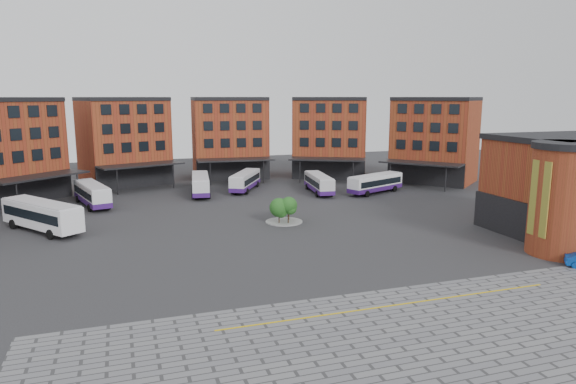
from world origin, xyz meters
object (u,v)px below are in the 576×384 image
object	(u,v)px
bus_b	(92,194)
bus_c	(200,184)
tree_island	(285,208)
bus_d	(245,181)
bus_e	(319,183)
bus_a	(42,214)
bus_f	(375,183)

from	to	relation	value
bus_b	bus_c	xyz separation A→B (m)	(15.25, 3.52, -0.04)
tree_island	bus_d	size ratio (longest dim) A/B	0.43
tree_island	bus_e	xyz separation A→B (m)	(10.87, 16.55, -0.24)
bus_a	bus_b	size ratio (longest dim) A/B	1.00
bus_d	bus_e	world-z (taller)	bus_d
bus_a	bus_d	xyz separation A→B (m)	(27.23, 17.63, -0.42)
bus_c	bus_d	xyz separation A→B (m)	(7.31, 1.45, -0.05)
bus_a	bus_d	bearing A→B (deg)	-3.71
bus_c	bus_d	bearing A→B (deg)	19.00
bus_b	bus_f	world-z (taller)	bus_b
bus_d	bus_f	distance (m)	20.41
bus_c	bus_f	distance (m)	26.77
bus_f	bus_c	bearing A→B (deg)	-128.79
bus_b	bus_d	xyz separation A→B (m)	(22.56, 4.96, -0.09)
bus_e	bus_f	size ratio (longest dim) A/B	0.98
tree_island	bus_c	bearing A→B (deg)	107.96
bus_b	bus_f	xyz separation A→B (m)	(41.02, -3.73, -0.08)
bus_e	bus_a	bearing A→B (deg)	-155.25
tree_island	bus_a	distance (m)	27.06
tree_island	bus_a	world-z (taller)	bus_a
bus_d	bus_b	bearing A→B (deg)	-138.79
tree_island	bus_a	xyz separation A→B (m)	(-26.66, 4.62, 0.21)
bus_d	bus_e	distance (m)	11.77
tree_island	bus_f	world-z (taller)	tree_island
tree_island	bus_f	xyz separation A→B (m)	(19.03, 13.55, -0.20)
bus_c	bus_d	size ratio (longest dim) A/B	1.07
bus_a	bus_c	distance (m)	25.66
bus_a	tree_island	bearing A→B (deg)	-46.46
tree_island	bus_e	world-z (taller)	tree_island
bus_d	bus_c	bearing A→B (deg)	-140.00
bus_b	bus_c	bearing A→B (deg)	-2.48
bus_c	bus_e	distance (m)	18.12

